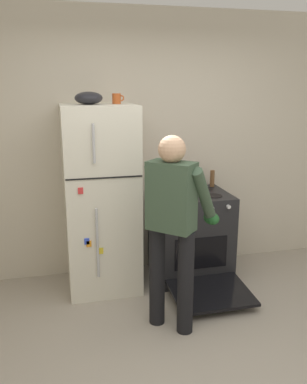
% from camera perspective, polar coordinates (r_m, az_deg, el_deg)
% --- Properties ---
extents(ground, '(8.00, 8.00, 0.00)m').
position_cam_1_polar(ground, '(3.07, 6.19, -24.99)').
color(ground, '#9E9384').
extents(kitchen_wall_back, '(6.00, 0.10, 2.70)m').
position_cam_1_polar(kitchen_wall_back, '(4.28, -2.21, 6.63)').
color(kitchen_wall_back, beige).
rests_on(kitchen_wall_back, ground).
extents(refrigerator, '(0.68, 0.72, 1.79)m').
position_cam_1_polar(refrigerator, '(3.94, -7.37, -1.00)').
color(refrigerator, silver).
rests_on(refrigerator, ground).
extents(stove_range, '(0.76, 1.21, 0.90)m').
position_cam_1_polar(stove_range, '(4.26, 5.29, -6.18)').
color(stove_range, black).
rests_on(stove_range, ground).
extents(person_cook, '(0.63, 0.66, 1.60)m').
position_cam_1_polar(person_cook, '(3.20, 2.83, -3.60)').
color(person_cook, black).
rests_on(person_cook, ground).
extents(red_pot, '(0.35, 0.25, 0.13)m').
position_cam_1_polar(red_pot, '(4.03, 3.46, 0.42)').
color(red_pot, red).
rests_on(red_pot, stove_range).
extents(coffee_mug, '(0.11, 0.08, 0.10)m').
position_cam_1_polar(coffee_mug, '(3.87, -5.17, 12.91)').
color(coffee_mug, '#B24C1E').
rests_on(coffee_mug, refrigerator).
extents(pepper_mill, '(0.05, 0.05, 0.18)m').
position_cam_1_polar(pepper_mill, '(4.40, 8.24, 1.88)').
color(pepper_mill, brown).
rests_on(pepper_mill, stove_range).
extents(mixing_bowl, '(0.25, 0.25, 0.11)m').
position_cam_1_polar(mixing_bowl, '(3.79, -9.08, 12.88)').
color(mixing_bowl, black).
rests_on(mixing_bowl, refrigerator).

